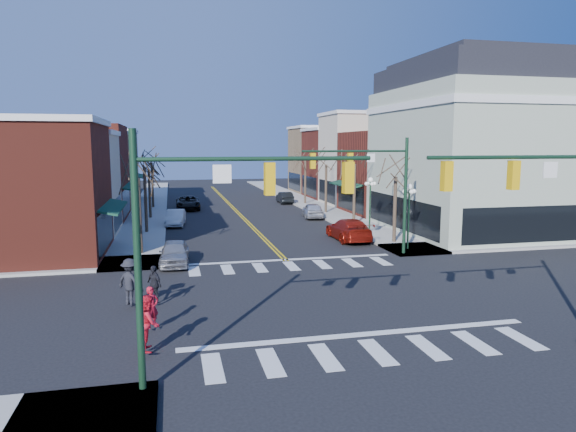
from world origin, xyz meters
TOP-DOWN VIEW (x-y plane):
  - ground at (0.00, 0.00)m, footprint 160.00×160.00m
  - sidewalk_left at (-8.75, 20.00)m, footprint 3.50×70.00m
  - sidewalk_right at (8.75, 20.00)m, footprint 3.50×70.00m
  - bldg_left_brick_a at (-15.50, 11.75)m, footprint 10.00×8.50m
  - bldg_left_stucco_a at (-15.50, 19.50)m, footprint 10.00×7.00m
  - bldg_left_brick_b at (-15.50, 27.50)m, footprint 10.00×9.00m
  - bldg_left_tan at (-15.50, 35.75)m, footprint 10.00×7.50m
  - bldg_left_stucco_b at (-15.50, 43.50)m, footprint 10.00×8.00m
  - bldg_right_brick_a at (15.50, 25.75)m, footprint 10.00×8.50m
  - bldg_right_stucco at (15.50, 33.50)m, footprint 10.00×7.00m
  - bldg_right_brick_b at (15.50, 41.00)m, footprint 10.00×8.00m
  - bldg_right_tan at (15.50, 49.00)m, footprint 10.00×8.00m
  - victorian_corner at (16.50, 14.50)m, footprint 12.25×14.25m
  - traffic_mast_near_left at (-5.55, -7.40)m, footprint 6.60×0.28m
  - traffic_mast_near_right at (5.55, -7.40)m, footprint 6.60×0.28m
  - traffic_mast_far_right at (5.55, 7.40)m, footprint 6.60×0.28m
  - lamppost_corner at (8.20, 8.50)m, footprint 0.36×0.36m
  - lamppost_midblock at (8.20, 15.00)m, footprint 0.36×0.36m
  - tree_left_a at (-8.40, 11.00)m, footprint 0.24×0.24m
  - tree_left_b at (-8.40, 19.00)m, footprint 0.24×0.24m
  - tree_left_c at (-8.40, 27.00)m, footprint 0.24×0.24m
  - tree_left_d at (-8.40, 35.00)m, footprint 0.24×0.24m
  - tree_right_a at (8.40, 11.00)m, footprint 0.24×0.24m
  - tree_right_b at (8.40, 19.00)m, footprint 0.24×0.24m
  - tree_right_c at (8.40, 27.00)m, footprint 0.24×0.24m
  - tree_right_d at (8.40, 35.00)m, footprint 0.24×0.24m
  - car_left_near at (-6.40, 8.00)m, footprint 1.82×4.11m
  - car_left_mid at (-6.20, 22.47)m, footprint 1.82×4.19m
  - car_left_far at (-4.80, 33.23)m, footprint 2.40×5.17m
  - car_right_near at (5.81, 12.97)m, footprint 2.25×5.38m
  - car_right_mid at (6.30, 24.30)m, footprint 2.26×4.41m
  - car_right_far at (6.40, 36.72)m, footprint 1.46×4.05m
  - pedestrian_red_a at (-7.30, -2.59)m, footprint 0.67×0.62m
  - pedestrian_red_b at (-7.32, -4.68)m, footprint 0.71×0.90m
  - pedestrian_dark_a at (-7.30, 0.51)m, footprint 0.85×0.99m
  - pedestrian_dark_b at (-8.25, 0.37)m, footprint 1.44×1.38m

SIDE VIEW (x-z plane):
  - ground at x=0.00m, z-range 0.00..0.00m
  - sidewalk_left at x=-8.75m, z-range 0.00..0.15m
  - sidewalk_right at x=8.75m, z-range 0.00..0.15m
  - car_right_far at x=6.40m, z-range 0.00..1.33m
  - car_left_mid at x=-6.20m, z-range 0.00..1.34m
  - car_left_near at x=-6.40m, z-range 0.00..1.38m
  - car_left_far at x=-4.80m, z-range 0.00..1.44m
  - car_right_mid at x=6.30m, z-range 0.00..1.44m
  - car_right_near at x=5.81m, z-range 0.00..1.55m
  - pedestrian_red_a at x=-7.30m, z-range 0.15..1.68m
  - pedestrian_dark_a at x=-7.30m, z-range 0.15..1.74m
  - pedestrian_red_b at x=-7.32m, z-range 0.15..1.98m
  - pedestrian_dark_b at x=-8.25m, z-range 0.15..2.12m
  - tree_left_c at x=-8.40m, z-range 0.00..4.55m
  - tree_right_a at x=8.40m, z-range 0.00..4.62m
  - tree_left_a at x=-8.40m, z-range 0.00..4.76m
  - tree_right_c at x=8.40m, z-range 0.00..4.83m
  - tree_left_d at x=-8.40m, z-range 0.00..4.90m
  - tree_right_d at x=8.40m, z-range 0.00..4.97m
  - tree_left_b at x=-8.40m, z-range 0.00..5.04m
  - tree_right_b at x=8.40m, z-range 0.00..5.18m
  - lamppost_corner at x=8.20m, z-range 0.80..5.13m
  - lamppost_midblock at x=8.20m, z-range 0.80..5.13m
  - bldg_left_stucco_a at x=-15.50m, z-range 0.00..7.50m
  - bldg_left_tan at x=-15.50m, z-range 0.00..7.80m
  - bldg_left_brick_a at x=-15.50m, z-range 0.00..8.00m
  - bldg_right_brick_a at x=15.50m, z-range 0.00..8.00m
  - bldg_left_stucco_b at x=-15.50m, z-range 0.00..8.20m
  - bldg_left_brick_b at x=-15.50m, z-range 0.00..8.50m
  - bldg_right_brick_b at x=15.50m, z-range 0.00..8.50m
  - bldg_right_tan at x=15.50m, z-range 0.00..9.00m
  - traffic_mast_near_left at x=-5.55m, z-range 1.11..8.31m
  - traffic_mast_near_right at x=5.55m, z-range 1.11..8.31m
  - traffic_mast_far_right at x=5.55m, z-range 1.11..8.31m
  - bldg_right_stucco at x=15.50m, z-range 0.00..10.00m
  - victorian_corner at x=16.50m, z-range 0.01..13.31m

